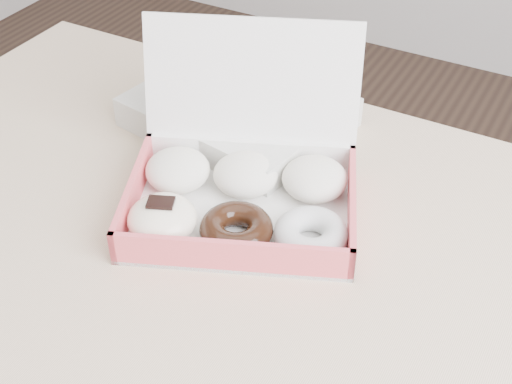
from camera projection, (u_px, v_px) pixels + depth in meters
The scene contains 3 objects.
table at pixel (247, 329), 0.82m from camera, with size 1.20×0.80×0.75m.
donut_box at pixel (240, 187), 0.85m from camera, with size 0.34×0.32×0.19m.
newspapers at pixel (238, 112), 0.99m from camera, with size 0.27×0.22×0.04m, color white.
Camera 1 is at (0.27, -0.47, 1.31)m, focal length 50.00 mm.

